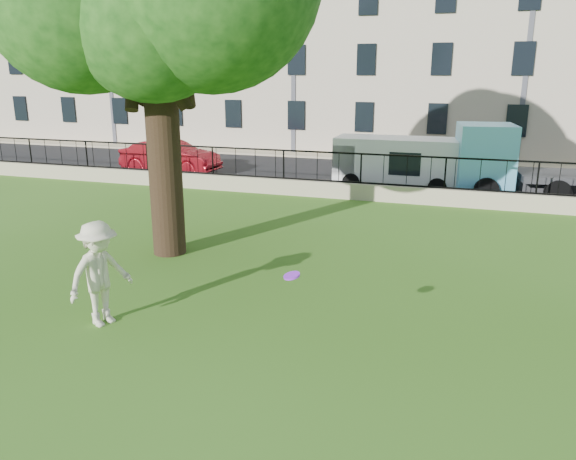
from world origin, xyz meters
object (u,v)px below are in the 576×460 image
(white_van, at_px, (397,164))
(blue_truck, at_px, (547,162))
(red_sedan, at_px, (170,157))
(frisbee, at_px, (292,276))
(man, at_px, (100,274))

(white_van, xyz_separation_m, blue_truck, (5.50, 0.00, 0.33))
(red_sedan, distance_m, white_van, 10.55)
(white_van, bearing_deg, frisbee, -89.21)
(man, distance_m, white_van, 14.90)
(frisbee, xyz_separation_m, white_van, (-0.30, 14.69, -0.46))
(red_sedan, relative_size, white_van, 0.95)
(white_van, bearing_deg, blue_truck, -0.36)
(man, xyz_separation_m, blue_truck, (9.00, 14.48, 0.36))
(white_van, bearing_deg, man, -103.97)
(red_sedan, bearing_deg, blue_truck, -89.58)
(man, distance_m, blue_truck, 17.05)
(man, relative_size, frisbee, 7.41)
(man, bearing_deg, blue_truck, -11.38)
(man, height_order, white_van, white_van)
(man, height_order, frisbee, man)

